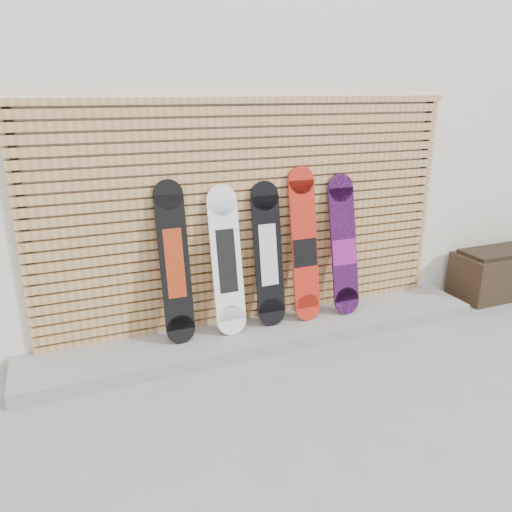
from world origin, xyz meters
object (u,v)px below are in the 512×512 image
object	(u,v)px
snowboard_4	(344,246)
snowboard_0	(175,263)
snowboard_2	(268,255)
snowboard_1	(227,261)
planter_box	(504,272)
snowboard_3	(304,246)

from	to	relation	value
snowboard_4	snowboard_0	bearing A→B (deg)	179.46
snowboard_2	snowboard_0	bearing A→B (deg)	-179.40
snowboard_0	snowboard_1	world-z (taller)	snowboard_0
snowboard_1	snowboard_4	size ratio (longest dim) A/B	0.98
planter_box	snowboard_1	xyz separation A→B (m)	(-3.46, 0.13, 0.54)
snowboard_1	snowboard_2	world-z (taller)	snowboard_2
snowboard_1	snowboard_4	world-z (taller)	snowboard_4
snowboard_3	snowboard_0	bearing A→B (deg)	179.70
snowboard_2	snowboard_4	bearing A→B (deg)	-1.81
planter_box	snowboard_0	xyz separation A→B (m)	(-3.95, 0.14, 0.58)
snowboard_0	snowboard_4	world-z (taller)	snowboard_0
snowboard_0	snowboard_4	distance (m)	1.76
planter_box	snowboard_2	xyz separation A→B (m)	(-3.02, 0.15, 0.54)
snowboard_0	snowboard_2	xyz separation A→B (m)	(0.93, 0.01, -0.04)
snowboard_0	snowboard_1	size ratio (longest dim) A/B	1.06
snowboard_0	snowboard_3	xyz separation A→B (m)	(1.31, -0.01, 0.01)
snowboard_2	planter_box	bearing A→B (deg)	-2.77
snowboard_2	snowboard_3	world-z (taller)	snowboard_3
snowboard_2	snowboard_4	distance (m)	0.83
planter_box	snowboard_1	size ratio (longest dim) A/B	0.90
planter_box	snowboard_4	xyz separation A→B (m)	(-2.19, 0.12, 0.54)
snowboard_3	snowboard_4	world-z (taller)	snowboard_3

